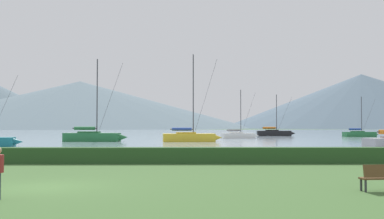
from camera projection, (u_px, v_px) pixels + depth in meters
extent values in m
plane|color=#3D602D|center=(45.00, 187.00, 17.23)|extent=(1000.00, 1000.00, 0.00)
cube|color=#8499A8|center=(171.00, 133.00, 154.13)|extent=(320.00, 246.00, 0.00)
cube|color=#284C23|center=(100.00, 155.00, 28.24)|extent=(80.00, 1.20, 0.97)
cube|color=#236B38|center=(359.00, 134.00, 95.30)|extent=(6.68, 2.90, 1.02)
cone|color=#236B38|center=(376.00, 134.00, 95.74)|extent=(1.20, 0.98, 0.87)
cube|color=#206032|center=(358.00, 133.00, 95.26)|extent=(2.56, 1.80, 0.65)
cylinder|color=#333338|center=(362.00, 115.00, 95.50)|extent=(0.13, 0.13, 7.76)
cylinder|color=#333338|center=(355.00, 129.00, 95.23)|extent=(2.91, 0.42, 0.11)
cylinder|color=#2847A3|center=(355.00, 129.00, 95.23)|extent=(2.51, 0.67, 0.41)
cylinder|color=#333338|center=(369.00, 116.00, 95.67)|extent=(3.07, 0.36, 7.38)
cube|color=black|center=(274.00, 133.00, 103.88)|extent=(7.51, 2.77, 1.17)
cone|color=black|center=(293.00, 133.00, 103.80)|extent=(1.30, 1.03, 0.99)
cube|color=black|center=(272.00, 131.00, 103.90)|extent=(2.82, 1.87, 0.74)
cylinder|color=#333338|center=(277.00, 114.00, 104.02)|extent=(0.15, 0.15, 8.69)
cylinder|color=#333338|center=(269.00, 128.00, 103.94)|extent=(3.35, 0.23, 0.13)
cylinder|color=orange|center=(269.00, 128.00, 103.94)|extent=(2.86, 0.55, 0.47)
cylinder|color=#333338|center=(284.00, 115.00, 103.98)|extent=(3.54, 0.14, 8.27)
cone|color=#19707A|center=(18.00, 142.00, 51.22)|extent=(1.21, 1.00, 0.86)
cylinder|color=#333338|center=(3.00, 108.00, 51.13)|extent=(3.05, 0.42, 7.43)
cube|color=white|center=(238.00, 136.00, 83.95)|extent=(6.30, 3.12, 0.95)
cone|color=white|center=(256.00, 136.00, 84.61)|extent=(1.16, 0.98, 0.80)
cube|color=silver|center=(236.00, 134.00, 83.89)|extent=(2.46, 1.83, 0.60)
cylinder|color=#333338|center=(241.00, 113.00, 84.20)|extent=(0.12, 0.12, 8.37)
cylinder|color=#333338|center=(234.00, 130.00, 83.82)|extent=(2.68, 0.59, 0.10)
cylinder|color=gray|center=(234.00, 130.00, 83.82)|extent=(2.33, 0.79, 0.38)
cylinder|color=#333338|center=(248.00, 114.00, 84.46)|extent=(2.82, 0.54, 7.96)
cube|color=gold|center=(189.00, 138.00, 66.20)|extent=(7.60, 3.22, 1.16)
cone|color=gold|center=(218.00, 138.00, 66.65)|extent=(1.36, 1.10, 0.99)
cube|color=gold|center=(186.00, 135.00, 66.17)|extent=(2.90, 2.03, 0.74)
cylinder|color=#333338|center=(193.00, 96.00, 66.48)|extent=(0.15, 0.15, 11.98)
cylinder|color=#333338|center=(182.00, 129.00, 66.14)|extent=(3.32, 0.44, 0.13)
cylinder|color=#2847A3|center=(182.00, 129.00, 66.14)|extent=(2.86, 0.73, 0.46)
cylinder|color=#333338|center=(205.00, 98.00, 66.66)|extent=(3.50, 0.36, 11.39)
cube|color=#236B38|center=(92.00, 137.00, 66.96)|extent=(8.04, 3.05, 1.25)
cone|color=#236B38|center=(123.00, 137.00, 66.82)|extent=(1.40, 1.12, 1.06)
cube|color=#206032|center=(89.00, 134.00, 66.99)|extent=(3.02, 2.03, 0.79)
cylinder|color=#333338|center=(97.00, 98.00, 67.14)|extent=(0.16, 0.16, 11.34)
cylinder|color=#333338|center=(85.00, 128.00, 67.04)|extent=(3.57, 0.29, 0.14)
cylinder|color=#2D7542|center=(85.00, 128.00, 67.04)|extent=(3.05, 0.63, 0.50)
cylinder|color=#333338|center=(110.00, 100.00, 67.07)|extent=(3.77, 0.19, 10.79)
cube|color=brown|center=(384.00, 178.00, 16.24)|extent=(1.71, 0.61, 0.06)
cylinder|color=#333338|center=(361.00, 184.00, 16.31)|extent=(0.08, 0.08, 0.45)
cylinder|color=#333338|center=(366.00, 186.00, 15.98)|extent=(0.08, 0.08, 0.45)
cylinder|color=maroon|center=(0.00, 162.00, 14.51)|extent=(0.09, 0.09, 0.50)
cone|color=#4C6070|center=(362.00, 101.00, 405.32)|extent=(247.86, 247.86, 47.70)
cone|color=slate|center=(378.00, 106.00, 422.14)|extent=(262.18, 262.18, 40.75)
cone|color=slate|center=(80.00, 105.00, 393.20)|extent=(295.79, 295.79, 40.23)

